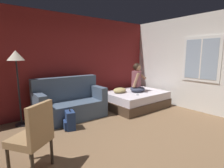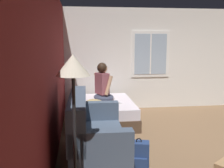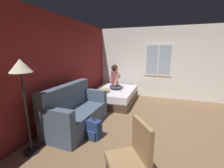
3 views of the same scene
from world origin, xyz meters
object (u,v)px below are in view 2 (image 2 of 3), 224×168
person_seated (103,85)px  throw_pillow (95,103)px  backpack (139,156)px  cell_phone (119,103)px  floor_lamp (73,81)px  couch (93,137)px  bed (103,111)px

person_seated → throw_pillow: bearing=156.1°
backpack → cell_phone: cell_phone is taller
floor_lamp → couch: bearing=-13.1°
person_seated → cell_phone: (-0.31, -0.33, -0.35)m
couch → floor_lamp: (-1.09, 0.25, 1.04)m
person_seated → floor_lamp: floor_lamp is taller
backpack → throw_pillow: 1.97m
bed → cell_phone: (-0.25, -0.33, 0.25)m
bed → backpack: bed is taller
couch → backpack: 0.74m
cell_phone → floor_lamp: floor_lamp is taller
person_seated → floor_lamp: size_ratio=0.51×
bed → couch: bearing=170.3°
floor_lamp → backpack: bearing=-48.8°
bed → couch: couch is taller
backpack → person_seated: bearing=7.1°
person_seated → throw_pillow: 0.62m
person_seated → throw_pillow: person_seated is taller
bed → throw_pillow: bearing=153.7°
bed → floor_lamp: size_ratio=1.06×
floor_lamp → person_seated: bearing=-10.8°
cell_phone → floor_lamp: size_ratio=0.08×
backpack → floor_lamp: size_ratio=0.27×
couch → person_seated: person_seated is taller
bed → couch: (-2.01, 0.34, 0.16)m
backpack → cell_phone: size_ratio=3.18×
bed → person_seated: bearing=-3.1°
throw_pillow → floor_lamp: floor_lamp is taller
bed → couch: 2.05m
floor_lamp → cell_phone: bearing=-18.1°
bed → backpack: size_ratio=3.95×
couch → throw_pillow: bearing=-4.5°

